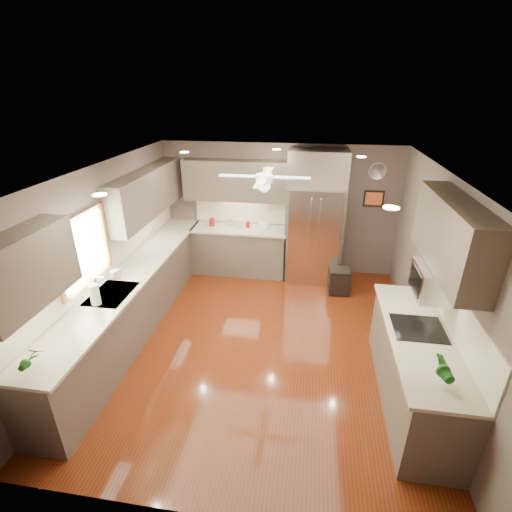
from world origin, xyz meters
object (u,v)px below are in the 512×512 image
(canister_d, at_px, (248,224))
(potted_plant_right, at_px, (443,368))
(potted_plant_left, at_px, (29,358))
(microwave, at_px, (435,281))
(bowl, at_px, (264,228))
(stool, at_px, (339,281))
(paper_towel, at_px, (95,295))
(soap_bottle, at_px, (116,272))
(canister_a, at_px, (212,222))
(canister_c, at_px, (240,224))
(canister_b, at_px, (230,223))
(refrigerator, at_px, (315,220))

(canister_d, relative_size, potted_plant_right, 0.37)
(potted_plant_left, relative_size, microwave, 0.57)
(canister_d, distance_m, bowl, 0.33)
(canister_d, xyz_separation_m, potted_plant_right, (2.48, -3.77, 0.09))
(stool, relative_size, paper_towel, 1.54)
(canister_d, xyz_separation_m, bowl, (0.32, -0.06, -0.03))
(paper_towel, bearing_deg, soap_bottle, 97.53)
(canister_a, bearing_deg, soap_bottle, -109.02)
(canister_d, xyz_separation_m, soap_bottle, (-1.50, -2.33, 0.03))
(canister_d, distance_m, paper_towel, 3.33)
(canister_c, xyz_separation_m, paper_towel, (-1.26, -2.97, 0.05))
(bowl, bearing_deg, potted_plant_right, -59.86)
(canister_c, bearing_deg, canister_d, 19.31)
(canister_b, bearing_deg, soap_bottle, -116.25)
(canister_b, xyz_separation_m, microwave, (2.94, -2.80, 0.47))
(canister_a, relative_size, microwave, 0.29)
(canister_b, xyz_separation_m, refrigerator, (1.61, -0.09, 0.18))
(canister_d, relative_size, soap_bottle, 0.61)
(canister_a, xyz_separation_m, bowl, (1.03, -0.03, -0.05))
(microwave, bearing_deg, refrigerator, 116.09)
(refrigerator, xyz_separation_m, stool, (0.50, -0.52, -0.95))
(potted_plant_left, xyz_separation_m, potted_plant_right, (3.86, 0.45, -0.00))
(canister_d, xyz_separation_m, potted_plant_left, (-1.38, -4.22, 0.10))
(canister_b, height_order, microwave, microwave)
(canister_a, height_order, refrigerator, refrigerator)
(canister_d, distance_m, refrigerator, 1.29)
(canister_d, distance_m, microwave, 3.84)
(potted_plant_left, height_order, refrigerator, refrigerator)
(canister_c, distance_m, canister_d, 0.16)
(potted_plant_left, height_order, bowl, potted_plant_left)
(canister_a, xyz_separation_m, canister_d, (0.70, 0.03, -0.02))
(canister_a, relative_size, soap_bottle, 0.86)
(canister_a, bearing_deg, paper_towel, -103.18)
(canister_d, bearing_deg, stool, -18.77)
(soap_bottle, distance_m, potted_plant_right, 4.23)
(canister_d, xyz_separation_m, paper_towel, (-1.40, -3.02, 0.08))
(stool, bearing_deg, bowl, 159.54)
(canister_c, relative_size, paper_towel, 0.65)
(canister_b, relative_size, refrigerator, 0.06)
(refrigerator, bearing_deg, bowl, 178.66)
(canister_b, bearing_deg, paper_towel, -109.29)
(canister_c, xyz_separation_m, soap_bottle, (-1.35, -2.28, 0.00))
(canister_d, height_order, refrigerator, refrigerator)
(paper_towel, bearing_deg, refrigerator, 47.68)
(canister_c, relative_size, refrigerator, 0.08)
(soap_bottle, bearing_deg, stool, 27.83)
(canister_d, relative_size, paper_towel, 0.39)
(soap_bottle, xyz_separation_m, microwave, (4.09, -0.46, 0.45))
(paper_towel, bearing_deg, microwave, 3.29)
(soap_bottle, height_order, bowl, soap_bottle)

